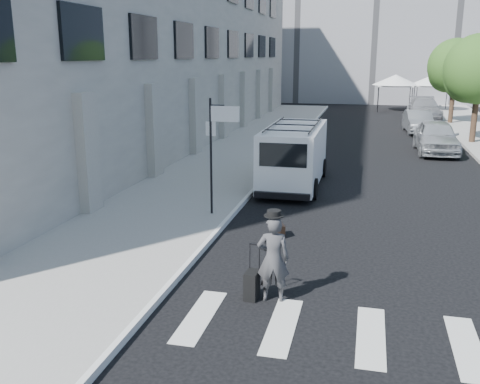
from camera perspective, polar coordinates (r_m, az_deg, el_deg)
The scene contains 15 objects.
ground at distance 13.00m, azimuth 4.03°, elevation -7.61°, with size 120.00×120.00×0.00m, color black.
sidewalk_left at distance 28.98m, azimuth 1.06°, elevation 4.89°, with size 4.50×48.00×0.15m, color gray.
building_left at distance 32.80m, azimuth -11.05°, elevation 16.14°, with size 10.00×44.00×12.00m, color gray.
sign_pole at distance 15.86m, azimuth -2.33°, elevation 6.37°, with size 1.03×0.07×3.50m.
tree_near at distance 32.54m, azimuth 23.94°, elevation 11.64°, with size 3.80×3.83×6.03m.
tree_far at distance 41.43m, azimuth 21.81°, elevation 12.18°, with size 3.80×3.83×6.03m.
tent_left at distance 49.99m, azimuth 16.27°, elevation 11.38°, with size 4.00×4.00×3.20m.
tent_right at distance 50.72m, azimuth 19.92°, elevation 11.14°, with size 4.00×4.00×3.20m.
businessman at distance 10.82m, azimuth 3.56°, elevation -7.13°, with size 0.65×0.43×1.80m, color #3A3A3D.
briefcase at distance 14.83m, azimuth 4.43°, elevation -4.10°, with size 0.12×0.44×0.34m, color black.
suitcase at distance 11.11m, azimuth 1.28°, elevation -9.86°, with size 0.28×0.42×1.13m.
cargo_van at distance 20.50m, azimuth 5.84°, elevation 3.97°, with size 2.16×6.05×2.27m.
parked_car_a at distance 29.07m, azimuth 20.20°, elevation 5.55°, with size 1.96×4.88×1.66m, color #9B9EA2.
parked_car_b at distance 36.30m, azimuth 18.47°, elevation 7.10°, with size 1.50×4.31×1.42m, color slate.
parked_car_c at distance 43.92m, azimuth 19.04°, elevation 8.37°, with size 2.34×5.75×1.67m, color gray.
Camera 1 is at (1.95, -11.90, 4.87)m, focal length 40.00 mm.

